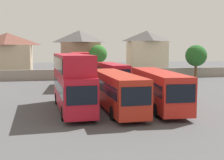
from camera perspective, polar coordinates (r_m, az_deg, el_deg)
The scene contains 12 objects.
ground at distance 43.87m, azimuth -3.73°, elevation -0.95°, with size 140.00×140.00×0.00m, color #4C4C4F.
depot_boundary_wall at distance 51.54m, azimuth -4.84°, elevation 1.11°, with size 56.00×0.50×1.80m, color gray.
bus_1 at distance 25.83m, azimuth -7.68°, elevation 0.18°, with size 3.14×10.95×4.92m.
bus_2 at distance 25.99m, azimuth 0.76°, elevation -1.73°, with size 2.90×11.94×3.26m.
bus_3 at distance 27.28m, azimuth 8.79°, elevation -1.33°, with size 3.18×11.94×3.35m.
bus_4 at distance 41.72m, azimuth -6.23°, elevation 2.42°, with size 3.25×10.28×4.84m.
bus_5 at distance 41.91m, azimuth -0.04°, elevation 1.30°, with size 3.09×10.66×3.26m.
house_terrace_left at distance 60.26m, azimuth -19.43°, elevation 4.71°, with size 9.14×6.44×8.35m.
house_terrace_centre at distance 59.41m, azimuth -6.27°, elevation 5.31°, with size 7.63×8.37×8.95m.
house_terrace_right at distance 63.08m, azimuth 6.72°, elevation 5.42°, with size 7.82×6.38×9.10m.
tree_left_of_lot at distance 54.13m, azimuth -2.68°, elevation 4.98°, with size 3.25×3.25×6.00m.
tree_behind_wall at distance 54.98m, azimuth 15.91°, elevation 4.52°, with size 3.81×3.81×6.00m.
Camera 1 is at (-5.45, -25.18, 5.46)m, focal length 47.41 mm.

